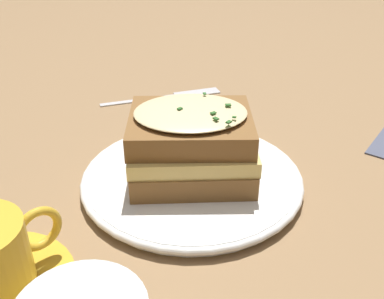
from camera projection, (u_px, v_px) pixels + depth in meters
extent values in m
plane|color=olive|center=(174.00, 193.00, 0.48)|extent=(2.40, 2.40, 0.00)
cylinder|color=white|center=(192.00, 179.00, 0.49)|extent=(0.23, 0.23, 0.01)
torus|color=white|center=(192.00, 177.00, 0.49)|extent=(0.24, 0.24, 0.01)
cube|color=brown|center=(192.00, 164.00, 0.48)|extent=(0.16, 0.16, 0.03)
cube|color=#E0C16B|center=(192.00, 148.00, 0.47)|extent=(0.16, 0.16, 0.02)
cube|color=brown|center=(193.00, 127.00, 0.46)|extent=(0.16, 0.16, 0.03)
ellipsoid|color=beige|center=(193.00, 113.00, 0.46)|extent=(0.15, 0.15, 0.01)
cube|color=#2D6028|center=(228.00, 105.00, 0.46)|extent=(0.01, 0.01, 0.00)
cube|color=#2D6028|center=(205.00, 94.00, 0.49)|extent=(0.01, 0.01, 0.00)
cube|color=#2D6028|center=(229.00, 122.00, 0.43)|extent=(0.00, 0.01, 0.00)
cube|color=#2D6028|center=(216.00, 119.00, 0.43)|extent=(0.01, 0.00, 0.00)
cube|color=#2D6028|center=(180.00, 109.00, 0.45)|extent=(0.00, 0.01, 0.00)
cube|color=#2D6028|center=(234.00, 117.00, 0.44)|extent=(0.01, 0.00, 0.00)
cube|color=#2D6028|center=(213.00, 113.00, 0.44)|extent=(0.01, 0.01, 0.00)
torus|color=gold|center=(39.00, 229.00, 0.37)|extent=(0.02, 0.04, 0.04)
cube|color=silver|center=(138.00, 100.00, 0.68)|extent=(0.08, 0.10, 0.00)
cube|color=silver|center=(197.00, 92.00, 0.71)|extent=(0.06, 0.07, 0.00)
cube|color=#333335|center=(202.00, 90.00, 0.72)|extent=(0.03, 0.04, 0.00)
cube|color=#333335|center=(203.00, 91.00, 0.71)|extent=(0.03, 0.04, 0.00)
cube|color=#333335|center=(204.00, 92.00, 0.71)|extent=(0.03, 0.04, 0.00)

